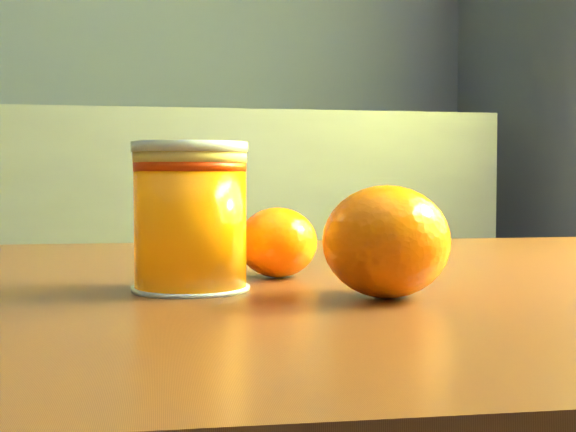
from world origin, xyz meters
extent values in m
cube|color=#5A2D16|center=(0.91, 0.04, 0.67)|extent=(0.95, 0.69, 0.04)
cylinder|color=orange|center=(0.78, 0.00, 0.73)|extent=(0.07, 0.07, 0.08)
cylinder|color=#FFD568|center=(0.78, 0.00, 0.77)|extent=(0.07, 0.07, 0.01)
cylinder|color=silver|center=(0.78, 0.00, 0.78)|extent=(0.07, 0.07, 0.00)
ellipsoid|color=#FF6605|center=(0.89, -0.05, 0.72)|extent=(0.09, 0.09, 0.07)
ellipsoid|color=#FF6605|center=(0.85, 0.05, 0.71)|extent=(0.06, 0.06, 0.05)
camera|label=1|loc=(0.73, -0.50, 0.76)|focal=50.00mm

